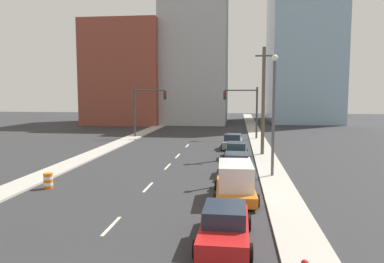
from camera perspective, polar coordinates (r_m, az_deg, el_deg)
sidewalk_left at (r=55.66m, az=-7.14°, el=-0.07°), size 2.01×92.99×0.13m
sidewalk_right at (r=54.07m, az=9.59°, el=-0.28°), size 2.01×92.99×0.13m
lane_stripe_at_8m at (r=17.40m, az=-12.18°, el=-13.86°), size 0.16×2.40×0.01m
lane_stripe_at_15m at (r=23.68m, az=-6.71°, el=-8.41°), size 0.16×2.40×0.01m
lane_stripe_at_22m at (r=29.95m, az=-3.74°, el=-5.34°), size 0.16×2.40×0.01m
lane_stripe_at_27m at (r=34.85m, az=-2.20°, el=-3.73°), size 0.16×2.40×0.01m
lane_stripe_at_33m at (r=41.43m, az=-0.73°, el=-2.17°), size 0.16×2.40×0.01m
building_brick_left at (r=74.08m, az=-9.56°, el=8.61°), size 14.00×16.00×18.78m
building_office_center at (r=75.75m, az=0.74°, el=11.21°), size 12.00×20.00×25.58m
building_glass_right at (r=81.15m, az=16.56°, el=15.18°), size 13.00×20.00×38.41m
traffic_signal_left at (r=49.04m, az=-7.41°, el=4.00°), size 4.31×0.35×6.55m
traffic_signal_right at (r=47.53m, az=8.44°, el=3.92°), size 4.31×0.35×6.55m
utility_pole_right_mid at (r=35.23m, az=10.81°, el=4.65°), size 1.60×0.32×10.00m
traffic_barrel at (r=24.76m, az=-21.07°, el=-7.01°), size 0.56×0.56×0.95m
street_lamp at (r=26.18m, az=12.34°, el=3.65°), size 0.44×0.44×8.41m
sedan_red at (r=15.06m, az=5.00°, el=-14.18°), size 2.15×4.80×1.50m
box_truck_orange at (r=20.98m, az=6.62°, el=-7.59°), size 2.52×5.36×2.03m
sedan_white at (r=27.14m, az=6.82°, el=-5.05°), size 2.28×4.78×1.54m
sedan_green at (r=33.55m, az=6.74°, el=-3.00°), size 2.11×4.52×1.45m
sedan_gray at (r=39.39m, az=6.20°, el=-1.61°), size 2.32×4.36×1.55m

